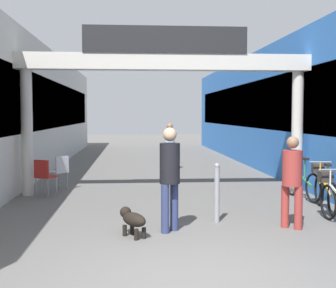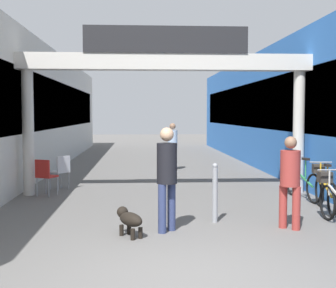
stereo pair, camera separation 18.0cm
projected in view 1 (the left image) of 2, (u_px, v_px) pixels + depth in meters
ground_plane at (201, 279)px, 5.61m from camera, size 80.00×80.00×0.00m
storefront_left at (7, 110)px, 16.03m from camera, size 3.00×26.00×4.22m
storefront_right at (296, 110)px, 16.81m from camera, size 3.00×26.00×4.22m
arcade_sign_gateway at (165, 76)px, 11.43m from camera, size 7.40×0.47×4.09m
pedestrian_with_dog at (170, 172)px, 7.81m from camera, size 0.48×0.48×1.76m
pedestrian_companion at (292, 176)px, 8.04m from camera, size 0.48×0.48×1.60m
pedestrian_carrying_crate at (170, 143)px, 16.43m from camera, size 0.39×0.40×1.66m
dog_on_leash at (132, 219)px, 7.54m from camera, size 0.53×0.63×0.46m
bicycle_orange_third at (324, 188)px, 9.69m from camera, size 0.46×1.68×0.98m
bicycle_green_farthest at (300, 180)px, 10.97m from camera, size 0.46×1.68×0.98m
bollard_post_metal at (217, 192)px, 8.53m from camera, size 0.10×0.10×1.09m
cafe_chair_red_nearer at (44, 174)px, 11.19m from camera, size 0.53×0.53×0.89m
cafe_chair_aluminium_farther at (60, 169)px, 12.15m from camera, size 0.57×0.57×0.89m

